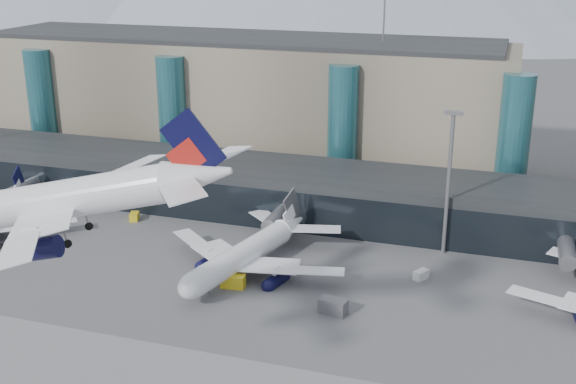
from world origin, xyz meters
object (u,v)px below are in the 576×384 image
object	(u,v)px
lightmast_mid	(449,175)
veh_d	(421,275)
jet_parked_mid	(253,242)
veh_h	(233,281)
hero_jet	(86,188)
veh_c	(333,306)
veh_b	(134,216)

from	to	relation	value
lightmast_mid	veh_d	world-z (taller)	lightmast_mid
jet_parked_mid	veh_h	xyz separation A→B (m)	(-0.42, -8.27, -3.36)
hero_jet	lightmast_mid	bearing A→B (deg)	52.14
veh_c	veh_h	distance (m)	17.64
veh_b	veh_c	xyz separation A→B (m)	(46.87, -24.75, 0.39)
hero_jet	jet_parked_mid	size ratio (longest dim) A/B	1.04
hero_jet	veh_h	distance (m)	41.36
jet_parked_mid	veh_h	bearing A→B (deg)	-169.02
lightmast_mid	jet_parked_mid	size ratio (longest dim) A/B	0.71
veh_b	veh_h	xyz separation A→B (m)	(29.57, -21.32, 0.30)
lightmast_mid	hero_jet	world-z (taller)	hero_jet
veh_c	veh_b	bearing A→B (deg)	162.54
lightmast_mid	veh_h	distance (m)	40.89
veh_c	veh_h	size ratio (longest dim) A/B	1.09
jet_parked_mid	veh_b	bearing A→B (deg)	80.37
lightmast_mid	jet_parked_mid	xyz separation A→B (m)	(-29.99, -15.58, -10.02)
veh_c	veh_h	bearing A→B (deg)	179.16
veh_c	veh_d	size ratio (longest dim) A/B	1.55
lightmast_mid	veh_c	world-z (taller)	lightmast_mid
veh_b	veh_d	bearing A→B (deg)	-117.80
veh_c	veh_h	xyz separation A→B (m)	(-17.30, 3.43, -0.10)
veh_b	jet_parked_mid	bearing A→B (deg)	-132.19
hero_jet	veh_b	bearing A→B (deg)	109.31
hero_jet	veh_b	size ratio (longest dim) A/B	14.64
jet_parked_mid	veh_b	distance (m)	32.90
hero_jet	veh_d	size ratio (longest dim) A/B	14.35
jet_parked_mid	lightmast_mid	bearing A→B (deg)	-48.67
veh_c	veh_d	xyz separation A→B (m)	(10.82, 15.49, -0.39)
hero_jet	veh_b	distance (m)	64.93
lightmast_mid	veh_d	distance (m)	18.19
lightmast_mid	veh_d	xyz separation A→B (m)	(-2.29, -11.78, -13.67)
hero_jet	veh_c	bearing A→B (deg)	47.41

